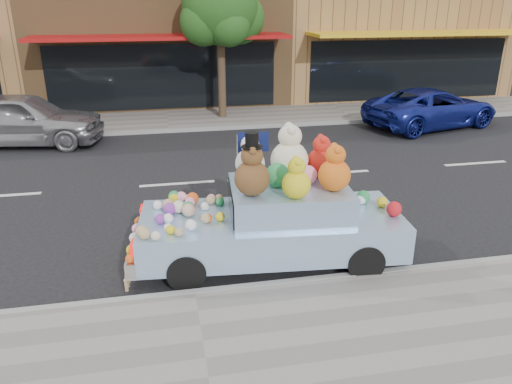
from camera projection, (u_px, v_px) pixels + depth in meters
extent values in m
plane|color=black|center=(177.00, 184.00, 12.02)|extent=(120.00, 120.00, 0.00)
cube|color=gray|center=(206.00, 362.00, 6.06)|extent=(60.00, 3.00, 0.12)
cube|color=gray|center=(168.00, 121.00, 17.93)|extent=(60.00, 3.00, 0.12)
cube|color=gray|center=(195.00, 294.00, 7.43)|extent=(60.00, 0.12, 0.13)
cube|color=gray|center=(169.00, 131.00, 16.56)|extent=(60.00, 0.12, 0.13)
cube|color=olive|center=(158.00, 14.00, 21.70)|extent=(10.00, 8.00, 7.00)
cube|color=black|center=(164.00, 77.00, 18.79)|extent=(8.50, 0.06, 2.40)
cube|color=#A00E0F|center=(162.00, 37.00, 17.44)|extent=(9.00, 1.80, 0.12)
cube|color=olive|center=(373.00, 13.00, 23.54)|extent=(10.00, 8.00, 7.00)
cube|color=black|center=(409.00, 70.00, 20.64)|extent=(8.50, 0.06, 2.40)
cube|color=yellow|center=(424.00, 33.00, 19.29)|extent=(9.00, 1.80, 0.12)
cylinder|color=#38281C|center=(222.00, 75.00, 17.74)|extent=(0.28, 0.28, 3.20)
sphere|color=#1C4614|center=(220.00, 6.00, 16.89)|extent=(2.60, 2.60, 2.60)
sphere|color=#1C4614|center=(239.00, 18.00, 17.44)|extent=(1.80, 1.80, 1.80)
sphere|color=#1C4614|center=(203.00, 22.00, 16.78)|extent=(1.60, 1.60, 1.60)
sphere|color=#1C4614|center=(229.00, 25.00, 16.60)|extent=(1.40, 1.40, 1.40)
sphere|color=#1C4614|center=(209.00, 15.00, 17.49)|extent=(1.60, 1.60, 1.60)
imported|color=#A4A3A8|center=(22.00, 119.00, 14.94)|extent=(4.93, 2.63, 1.59)
imported|color=navy|center=(432.00, 108.00, 17.10)|extent=(5.17, 3.35, 1.32)
cylinder|color=black|center=(365.00, 262.00, 7.86)|extent=(0.62, 0.25, 0.60)
cylinder|color=black|center=(339.00, 221.00, 9.31)|extent=(0.62, 0.25, 0.60)
cylinder|color=black|center=(187.00, 272.00, 7.58)|extent=(0.62, 0.25, 0.60)
cylinder|color=black|center=(188.00, 228.00, 9.02)|extent=(0.62, 0.25, 0.60)
cube|color=#99BCE4|center=(271.00, 231.00, 8.35)|extent=(4.43, 2.07, 0.60)
cube|color=#99BCE4|center=(289.00, 200.00, 8.18)|extent=(2.02, 1.66, 0.50)
cube|color=silver|center=(137.00, 245.00, 8.18)|extent=(0.32, 1.79, 0.26)
cube|color=red|center=(133.00, 247.00, 7.44)|extent=(0.08, 0.28, 0.16)
cube|color=red|center=(142.00, 211.00, 8.69)|extent=(0.08, 0.28, 0.16)
cube|color=black|center=(232.00, 202.00, 8.08)|extent=(0.15, 1.30, 0.40)
sphere|color=#553518|center=(252.00, 178.00, 7.60)|extent=(0.55, 0.55, 0.55)
sphere|color=#553518|center=(252.00, 156.00, 7.47)|extent=(0.34, 0.34, 0.34)
sphere|color=#553518|center=(253.00, 151.00, 7.32)|extent=(0.13, 0.13, 0.13)
sphere|color=#553518|center=(250.00, 147.00, 7.54)|extent=(0.13, 0.13, 0.13)
cylinder|color=black|center=(252.00, 147.00, 7.42)|extent=(0.32, 0.32, 0.02)
cylinder|color=black|center=(252.00, 140.00, 7.38)|extent=(0.20, 0.20, 0.22)
sphere|color=beige|center=(289.00, 160.00, 8.30)|extent=(0.64, 0.64, 0.64)
sphere|color=beige|center=(290.00, 136.00, 8.15)|extent=(0.39, 0.39, 0.39)
sphere|color=beige|center=(292.00, 131.00, 7.98)|extent=(0.15, 0.15, 0.15)
sphere|color=beige|center=(288.00, 127.00, 8.23)|extent=(0.15, 0.15, 0.15)
sphere|color=#D25913|center=(334.00, 175.00, 7.79)|extent=(0.51, 0.51, 0.51)
sphere|color=#D25913|center=(336.00, 155.00, 7.67)|extent=(0.32, 0.32, 0.32)
sphere|color=#D25913|center=(339.00, 150.00, 7.53)|extent=(0.12, 0.12, 0.12)
sphere|color=#D25913|center=(334.00, 146.00, 7.73)|extent=(0.12, 0.12, 0.12)
sphere|color=red|center=(321.00, 162.00, 8.43)|extent=(0.49, 0.49, 0.49)
sphere|color=red|center=(322.00, 144.00, 8.32)|extent=(0.30, 0.30, 0.30)
sphere|color=red|center=(324.00, 140.00, 8.19)|extent=(0.11, 0.11, 0.11)
sphere|color=red|center=(320.00, 137.00, 8.38)|extent=(0.11, 0.11, 0.11)
sphere|color=silver|center=(250.00, 163.00, 8.35)|extent=(0.50, 0.50, 0.50)
sphere|color=silver|center=(250.00, 145.00, 8.24)|extent=(0.31, 0.31, 0.31)
sphere|color=silver|center=(251.00, 141.00, 8.10)|extent=(0.12, 0.12, 0.12)
sphere|color=silver|center=(249.00, 137.00, 8.30)|extent=(0.12, 0.12, 0.12)
sphere|color=gold|center=(296.00, 184.00, 7.50)|extent=(0.44, 0.44, 0.44)
sphere|color=gold|center=(297.00, 167.00, 7.40)|extent=(0.27, 0.27, 0.27)
sphere|color=gold|center=(299.00, 163.00, 7.28)|extent=(0.10, 0.10, 0.10)
sphere|color=gold|center=(295.00, 159.00, 7.45)|extent=(0.10, 0.10, 0.10)
sphere|color=#238341|center=(278.00, 175.00, 8.00)|extent=(0.40, 0.40, 0.40)
sphere|color=pink|center=(307.00, 175.00, 8.11)|extent=(0.32, 0.32, 0.32)
sphere|color=#533017|center=(172.00, 209.00, 8.25)|extent=(0.14, 0.14, 0.14)
sphere|color=tan|center=(144.00, 234.00, 7.36)|extent=(0.18, 0.18, 0.18)
sphere|color=beige|center=(179.00, 207.00, 8.26)|extent=(0.22, 0.22, 0.22)
sphere|color=pink|center=(211.00, 199.00, 8.67)|extent=(0.16, 0.16, 0.16)
sphere|color=white|center=(158.00, 205.00, 8.41)|extent=(0.15, 0.15, 0.15)
sphere|color=#238341|center=(174.00, 197.00, 8.70)|extent=(0.21, 0.21, 0.21)
sphere|color=tan|center=(210.00, 200.00, 8.61)|extent=(0.16, 0.16, 0.16)
sphere|color=tan|center=(168.00, 205.00, 8.38)|extent=(0.20, 0.20, 0.20)
sphere|color=tan|center=(219.00, 198.00, 8.69)|extent=(0.15, 0.15, 0.15)
sphere|color=tan|center=(179.00, 232.00, 7.46)|extent=(0.14, 0.14, 0.14)
sphere|color=white|center=(191.00, 225.00, 7.64)|extent=(0.18, 0.18, 0.18)
sphere|color=#238341|center=(184.00, 207.00, 8.37)|extent=(0.14, 0.14, 0.14)
sphere|color=white|center=(205.00, 206.00, 8.38)|extent=(0.14, 0.14, 0.14)
sphere|color=tan|center=(206.00, 218.00, 7.90)|extent=(0.16, 0.16, 0.16)
sphere|color=gold|center=(174.00, 197.00, 8.68)|extent=(0.19, 0.19, 0.19)
sphere|color=white|center=(168.00, 228.00, 7.61)|extent=(0.13, 0.13, 0.13)
sphere|color=gold|center=(220.00, 217.00, 7.97)|extent=(0.15, 0.15, 0.15)
sphere|color=white|center=(168.00, 218.00, 7.90)|extent=(0.16, 0.16, 0.16)
sphere|color=#238341|center=(220.00, 202.00, 8.56)|extent=(0.14, 0.14, 0.14)
sphere|color=beige|center=(190.00, 199.00, 8.67)|extent=(0.16, 0.16, 0.16)
sphere|color=#CB4613|center=(193.00, 198.00, 8.62)|extent=(0.21, 0.21, 0.21)
sphere|color=#7B3092|center=(160.00, 219.00, 7.87)|extent=(0.16, 0.16, 0.16)
sphere|color=#CB4613|center=(208.00, 218.00, 7.93)|extent=(0.15, 0.15, 0.15)
sphere|color=beige|center=(156.00, 236.00, 7.34)|extent=(0.15, 0.15, 0.15)
sphere|color=pink|center=(181.00, 197.00, 8.71)|extent=(0.19, 0.19, 0.19)
sphere|color=gold|center=(170.00, 230.00, 7.53)|extent=(0.15, 0.15, 0.15)
sphere|color=tan|center=(141.00, 231.00, 7.44)|extent=(0.18, 0.18, 0.18)
sphere|color=#7B3092|center=(170.00, 209.00, 8.20)|extent=(0.21, 0.21, 0.21)
sphere|color=pink|center=(190.00, 202.00, 8.49)|extent=(0.18, 0.18, 0.18)
sphere|color=#238341|center=(188.00, 208.00, 8.24)|extent=(0.21, 0.21, 0.21)
sphere|color=#D8A88C|center=(189.00, 210.00, 8.10)|extent=(0.22, 0.22, 0.22)
sphere|color=gold|center=(132.00, 250.00, 7.59)|extent=(0.16, 0.16, 0.16)
sphere|color=white|center=(135.00, 238.00, 7.96)|extent=(0.17, 0.17, 0.17)
sphere|color=#CB4613|center=(130.00, 259.00, 7.36)|extent=(0.13, 0.13, 0.13)
sphere|color=pink|center=(137.00, 229.00, 8.27)|extent=(0.17, 0.17, 0.17)
sphere|color=#CB4613|center=(139.00, 222.00, 8.55)|extent=(0.16, 0.16, 0.16)
sphere|color=#238341|center=(137.00, 228.00, 8.33)|extent=(0.16, 0.16, 0.16)
sphere|color=#CB4613|center=(137.00, 230.00, 8.27)|extent=(0.13, 0.13, 0.13)
sphere|color=#B51319|center=(394.00, 209.00, 8.13)|extent=(0.25, 0.25, 0.25)
sphere|color=gold|center=(382.00, 202.00, 8.49)|extent=(0.19, 0.19, 0.19)
sphere|color=white|center=(361.00, 199.00, 8.62)|extent=(0.18, 0.18, 0.18)
sphere|color=#238341|center=(363.00, 197.00, 8.64)|extent=(0.23, 0.23, 0.23)
cylinder|color=#997A54|center=(126.00, 286.00, 7.47)|extent=(0.06, 0.06, 0.17)
sphere|color=#997A54|center=(126.00, 280.00, 7.43)|extent=(0.07, 0.07, 0.07)
cylinder|color=#997A54|center=(127.00, 282.00, 7.57)|extent=(0.06, 0.06, 0.17)
sphere|color=#997A54|center=(127.00, 276.00, 7.54)|extent=(0.07, 0.07, 0.07)
cylinder|color=#997A54|center=(128.00, 278.00, 7.68)|extent=(0.06, 0.06, 0.17)
sphere|color=#997A54|center=(128.00, 273.00, 7.64)|extent=(0.07, 0.07, 0.07)
cylinder|color=#997A54|center=(129.00, 274.00, 7.78)|extent=(0.06, 0.06, 0.17)
sphere|color=#997A54|center=(129.00, 269.00, 7.75)|extent=(0.07, 0.07, 0.07)
cylinder|color=#997A54|center=(130.00, 271.00, 7.89)|extent=(0.06, 0.06, 0.17)
sphere|color=#997A54|center=(130.00, 265.00, 7.85)|extent=(0.07, 0.07, 0.07)
cylinder|color=#997A54|center=(131.00, 267.00, 7.99)|extent=(0.06, 0.06, 0.17)
sphere|color=#997A54|center=(131.00, 262.00, 7.96)|extent=(0.07, 0.07, 0.07)
cylinder|color=#997A54|center=(132.00, 263.00, 8.10)|extent=(0.06, 0.06, 0.17)
sphere|color=#997A54|center=(131.00, 258.00, 8.06)|extent=(0.07, 0.07, 0.07)
cylinder|color=#997A54|center=(133.00, 260.00, 8.20)|extent=(0.06, 0.06, 0.17)
sphere|color=#997A54|center=(132.00, 255.00, 8.17)|extent=(0.07, 0.07, 0.07)
cylinder|color=#997A54|center=(134.00, 257.00, 8.31)|extent=(0.06, 0.06, 0.17)
sphere|color=#997A54|center=(133.00, 252.00, 8.27)|extent=(0.07, 0.07, 0.07)
cylinder|color=#997A54|center=(134.00, 253.00, 8.41)|extent=(0.06, 0.06, 0.17)
sphere|color=#997A54|center=(134.00, 248.00, 8.38)|extent=(0.07, 0.07, 0.07)
cylinder|color=#997A54|center=(135.00, 250.00, 8.52)|extent=(0.06, 0.06, 0.17)
sphere|color=#997A54|center=(135.00, 245.00, 8.48)|extent=(0.07, 0.07, 0.07)
cylinder|color=#997A54|center=(136.00, 247.00, 8.62)|extent=(0.06, 0.06, 0.17)
sphere|color=#997A54|center=(135.00, 242.00, 8.59)|extent=(0.07, 0.07, 0.07)
cylinder|color=#997A54|center=(137.00, 244.00, 8.73)|extent=(0.06, 0.06, 0.17)
sphere|color=#997A54|center=(136.00, 239.00, 8.69)|extent=(0.07, 0.07, 0.07)
cylinder|color=#997A54|center=(137.00, 241.00, 8.83)|extent=(0.06, 0.06, 0.17)
sphere|color=#997A54|center=(137.00, 236.00, 8.80)|extent=(0.07, 0.07, 0.07)
cylinder|color=#997A54|center=(138.00, 238.00, 8.94)|extent=(0.06, 0.06, 0.17)
sphere|color=#997A54|center=(137.00, 234.00, 8.90)|extent=(0.07, 0.07, 0.07)
cylinder|color=#997A54|center=(139.00, 236.00, 9.04)|extent=(0.06, 0.06, 0.17)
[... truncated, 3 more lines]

